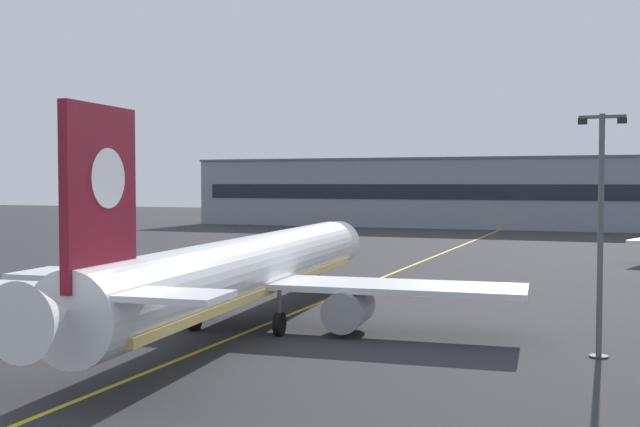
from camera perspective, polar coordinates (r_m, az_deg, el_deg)
The scene contains 7 objects.
ground_plane at distance 36.14m, azimuth -12.00°, elevation -11.49°, with size 400.00×400.00×0.00m, color #2D2D30.
taxiway_centreline at distance 63.11m, azimuth 2.82°, elevation -5.50°, with size 0.30×180.00×0.01m, color yellow.
airliner_foreground at distance 45.66m, azimuth -5.35°, elevation -4.26°, with size 32.26×41.52×11.65m.
apron_lamp_post at distance 39.83m, azimuth 20.13°, elevation -1.18°, with size 2.24×0.90×11.94m.
safety_cone_by_nose_gear at distance 59.40m, azimuth 2.14°, elevation -5.74°, with size 0.44×0.44×0.55m.
safety_cone_by_port_wing at distance 58.70m, azimuth -20.14°, elevation -5.98°, with size 0.44×0.44×0.55m.
terminal_building at distance 146.27m, azimuth 15.72°, elevation 1.48°, with size 132.88×12.40×13.26m.
Camera 1 is at (18.86, -29.61, 8.61)m, focal length 43.04 mm.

